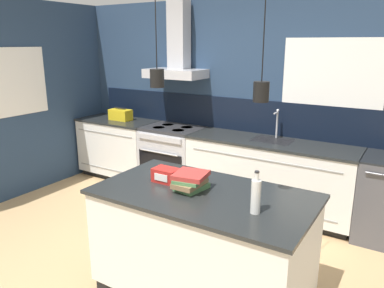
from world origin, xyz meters
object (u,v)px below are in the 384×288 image
object	(u,v)px
bottle_on_island	(256,196)
oven_range	(173,159)
red_supply_box	(166,175)
book_stack	(191,181)
yellow_toolbox	(121,115)

from	to	relation	value
bottle_on_island	oven_range	bearing A→B (deg)	136.42
oven_range	red_supply_box	size ratio (longest dim) A/B	4.21
book_stack	red_supply_box	xyz separation A→B (m)	(-0.27, 0.04, -0.02)
oven_range	book_stack	world-z (taller)	book_stack
bottle_on_island	yellow_toolbox	world-z (taller)	bottle_on_island
red_supply_box	yellow_toolbox	world-z (taller)	yellow_toolbox
yellow_toolbox	oven_range	bearing A→B (deg)	-0.26
red_supply_box	bottle_on_island	bearing A→B (deg)	-10.81
bottle_on_island	red_supply_box	world-z (taller)	bottle_on_island
oven_range	red_supply_box	xyz separation A→B (m)	(1.15, -1.76, 0.51)
book_stack	bottle_on_island	bearing A→B (deg)	-11.46
oven_range	bottle_on_island	distance (m)	2.85
oven_range	book_stack	size ratio (longest dim) A/B	2.96
book_stack	yellow_toolbox	xyz separation A→B (m)	(-2.38, 1.80, 0.01)
red_supply_box	yellow_toolbox	bearing A→B (deg)	140.13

